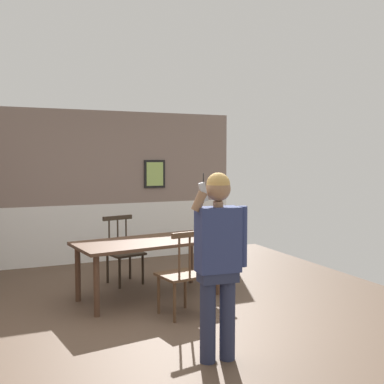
% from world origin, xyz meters
% --- Properties ---
extents(ground_plane, '(7.04, 7.04, 0.00)m').
position_xyz_m(ground_plane, '(0.00, 0.00, 0.00)').
color(ground_plane, brown).
extents(room_back_partition, '(5.28, 0.17, 2.62)m').
position_xyz_m(room_back_partition, '(0.00, 3.21, 1.26)').
color(room_back_partition, gray).
rests_on(room_back_partition, ground_plane).
extents(dining_table, '(1.97, 1.13, 0.75)m').
position_xyz_m(dining_table, '(0.31, 0.81, 0.66)').
color(dining_table, '#4C3323').
rests_on(dining_table, ground_plane).
extents(chair_near_window, '(0.56, 0.56, 0.96)m').
position_xyz_m(chair_near_window, '(0.19, 1.63, 0.47)').
color(chair_near_window, '#2D2319').
rests_on(chair_near_window, ground_plane).
extents(chair_by_doorway, '(0.52, 0.52, 0.99)m').
position_xyz_m(chair_by_doorway, '(0.43, -0.01, 0.49)').
color(chair_by_doorway, '#513823').
rests_on(chair_by_doorway, ground_plane).
extents(person_figure, '(0.54, 0.23, 1.68)m').
position_xyz_m(person_figure, '(0.29, -1.22, 0.96)').
color(person_figure, '#282E49').
rests_on(person_figure, ground_plane).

